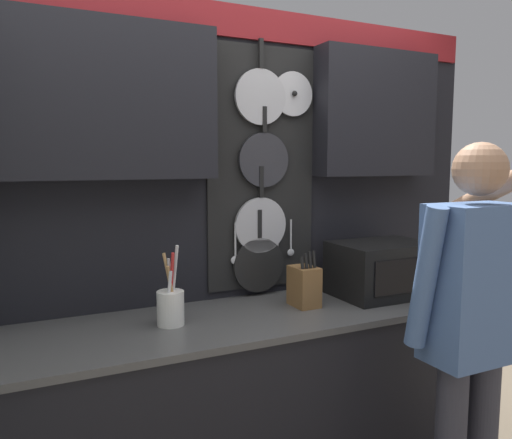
# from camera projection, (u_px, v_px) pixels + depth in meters

# --- Properties ---
(base_cabinet_counter) EXTENTS (2.31, 0.65, 0.90)m
(base_cabinet_counter) POSITION_uv_depth(u_px,v_px,m) (269.00, 405.00, 2.36)
(base_cabinet_counter) COLOR black
(base_cabinet_counter) RESTS_ON ground_plane
(back_wall_unit) EXTENTS (2.88, 0.20, 2.35)m
(back_wall_unit) POSITION_uv_depth(u_px,v_px,m) (241.00, 187.00, 2.51)
(back_wall_unit) COLOR black
(back_wall_unit) RESTS_ON ground_plane
(microwave) EXTENTS (0.50, 0.36, 0.28)m
(microwave) POSITION_uv_depth(u_px,v_px,m) (382.00, 269.00, 2.59)
(microwave) COLOR black
(microwave) RESTS_ON base_cabinet_counter
(knife_block) EXTENTS (0.11, 0.15, 0.27)m
(knife_block) POSITION_uv_depth(u_px,v_px,m) (304.00, 286.00, 2.40)
(knife_block) COLOR brown
(knife_block) RESTS_ON base_cabinet_counter
(utensil_crock) EXTENTS (0.12, 0.12, 0.34)m
(utensil_crock) POSITION_uv_depth(u_px,v_px,m) (171.00, 305.00, 2.12)
(utensil_crock) COLOR white
(utensil_crock) RESTS_ON base_cabinet_counter
(person) EXTENTS (0.54, 0.62, 1.67)m
(person) POSITION_uv_depth(u_px,v_px,m) (471.00, 315.00, 1.96)
(person) COLOR #383842
(person) RESTS_ON ground_plane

